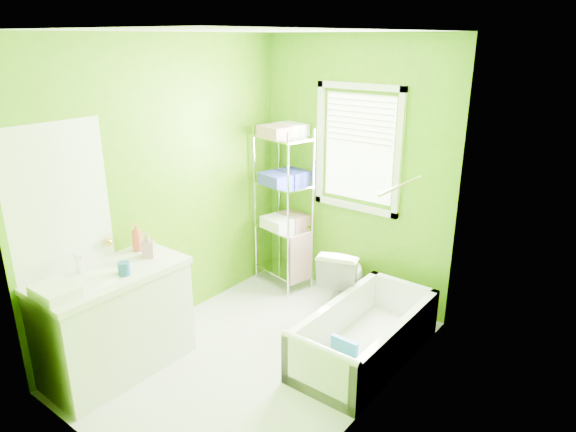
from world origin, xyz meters
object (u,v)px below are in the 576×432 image
Objects in this scene: toilet at (343,278)px; vanity at (114,319)px; bathtub at (363,342)px; wire_shelf_unit at (285,190)px.

toilet is 0.59× the size of vanity.
vanity reaches higher than bathtub.
vanity is at bearing -92.77° from wire_shelf_unit.
bathtub is 1.80m from wire_shelf_unit.
vanity is 2.14m from wire_shelf_unit.
vanity is (-0.90, -1.94, 0.12)m from toilet.
toilet is 2.14m from vanity.
bathtub is 1.24× the size of vanity.
toilet is 1.09m from wire_shelf_unit.
bathtub is at bearing 116.24° from toilet.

